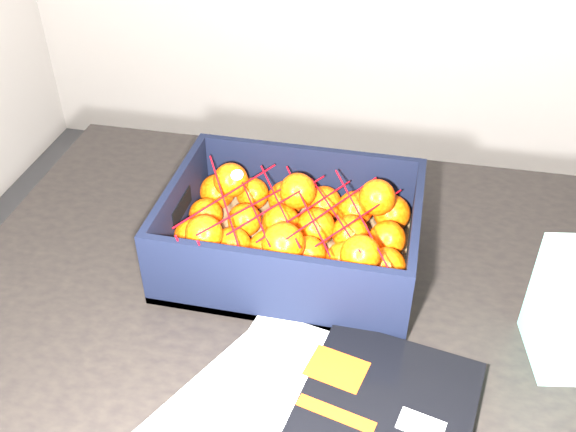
% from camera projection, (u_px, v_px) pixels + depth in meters
% --- Properties ---
extents(table, '(1.21, 0.82, 0.75)m').
position_uv_depth(table, '(342.00, 337.00, 1.05)').
color(table, black).
rests_on(table, ground).
extents(magazine_stack, '(0.42, 0.34, 0.02)m').
position_uv_depth(magazine_stack, '(312.00, 414.00, 0.81)').
color(magazine_stack, silver).
rests_on(magazine_stack, table).
extents(produce_crate, '(0.38, 0.29, 0.13)m').
position_uv_depth(produce_crate, '(292.00, 240.00, 1.03)').
color(produce_crate, olive).
rests_on(produce_crate, table).
extents(clementine_heap, '(0.36, 0.27, 0.11)m').
position_uv_depth(clementine_heap, '(292.00, 234.00, 1.02)').
color(clementine_heap, '#EE4705').
rests_on(clementine_heap, produce_crate).
extents(mesh_net, '(0.31, 0.25, 0.09)m').
position_uv_depth(mesh_net, '(285.00, 210.00, 0.98)').
color(mesh_net, '#B50610').
rests_on(mesh_net, clementine_heap).
extents(retail_carton, '(0.09, 0.12, 0.17)m').
position_uv_depth(retail_carton, '(570.00, 311.00, 0.85)').
color(retail_carton, white).
rests_on(retail_carton, table).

